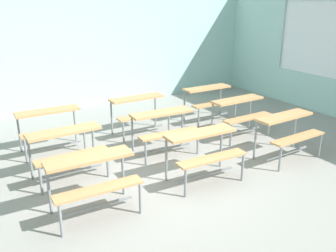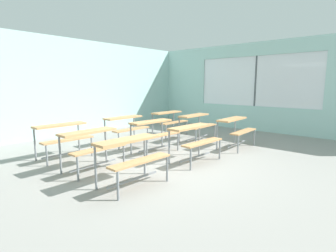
{
  "view_description": "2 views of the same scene",
  "coord_description": "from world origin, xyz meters",
  "px_view_note": "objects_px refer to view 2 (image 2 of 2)",
  "views": [
    {
      "loc": [
        -2.43,
        -4.18,
        2.62
      ],
      "look_at": [
        0.55,
        0.91,
        0.53
      ],
      "focal_mm": 38.98,
      "sensor_mm": 36.0,
      "label": 1
    },
    {
      "loc": [
        -3.8,
        -3.3,
        1.6
      ],
      "look_at": [
        0.55,
        0.57,
        0.67
      ],
      "focal_mm": 28.0,
      "sensor_mm": 36.0,
      "label": 2
    }
  ],
  "objects_px": {
    "desk_bench_r2c0": "(63,133)",
    "desk_bench_r2c2": "(169,118)",
    "desk_bench_r2c1": "(126,124)",
    "desk_bench_r0c1": "(195,135)",
    "desk_bench_r1c0": "(92,141)",
    "desk_bench_r1c1": "(154,129)",
    "desk_bench_r0c2": "(236,126)",
    "desk_bench_r1c2": "(197,121)",
    "desk_bench_r0c0": "(132,151)"
  },
  "relations": [
    {
      "from": "desk_bench_r2c0",
      "to": "desk_bench_r2c2",
      "type": "distance_m",
      "value": 3.45
    },
    {
      "from": "desk_bench_r2c2",
      "to": "desk_bench_r2c1",
      "type": "bearing_deg",
      "value": 178.93
    },
    {
      "from": "desk_bench_r0c1",
      "to": "desk_bench_r1c0",
      "type": "distance_m",
      "value": 2.04
    },
    {
      "from": "desk_bench_r2c1",
      "to": "desk_bench_r0c1",
      "type": "bearing_deg",
      "value": -92.4
    },
    {
      "from": "desk_bench_r1c0",
      "to": "desk_bench_r1c1",
      "type": "xyz_separation_m",
      "value": [
        1.71,
        0.06,
        0.0
      ]
    },
    {
      "from": "desk_bench_r0c2",
      "to": "desk_bench_r2c0",
      "type": "xyz_separation_m",
      "value": [
        -3.38,
        2.33,
        0.0
      ]
    },
    {
      "from": "desk_bench_r2c0",
      "to": "desk_bench_r0c2",
      "type": "bearing_deg",
      "value": -34.11
    },
    {
      "from": "desk_bench_r2c2",
      "to": "desk_bench_r1c1",
      "type": "bearing_deg",
      "value": -148.62
    },
    {
      "from": "desk_bench_r2c1",
      "to": "desk_bench_r2c2",
      "type": "xyz_separation_m",
      "value": [
        1.71,
        -0.03,
        0.0
      ]
    },
    {
      "from": "desk_bench_r1c2",
      "to": "desk_bench_r2c1",
      "type": "bearing_deg",
      "value": 143.75
    },
    {
      "from": "desk_bench_r1c2",
      "to": "desk_bench_r2c0",
      "type": "bearing_deg",
      "value": 159.85
    },
    {
      "from": "desk_bench_r1c1",
      "to": "desk_bench_r1c2",
      "type": "distance_m",
      "value": 1.71
    },
    {
      "from": "desk_bench_r0c0",
      "to": "desk_bench_r2c0",
      "type": "height_order",
      "value": "same"
    },
    {
      "from": "desk_bench_r1c2",
      "to": "desk_bench_r2c2",
      "type": "xyz_separation_m",
      "value": [
        0.06,
        1.1,
        0.0
      ]
    },
    {
      "from": "desk_bench_r0c1",
      "to": "desk_bench_r1c0",
      "type": "relative_size",
      "value": 0.99
    },
    {
      "from": "desk_bench_r1c0",
      "to": "desk_bench_r2c0",
      "type": "bearing_deg",
      "value": 86.2
    },
    {
      "from": "desk_bench_r0c0",
      "to": "desk_bench_r1c1",
      "type": "bearing_deg",
      "value": 35.79
    },
    {
      "from": "desk_bench_r0c0",
      "to": "desk_bench_r2c0",
      "type": "distance_m",
      "value": 2.3
    },
    {
      "from": "desk_bench_r0c1",
      "to": "desk_bench_r2c2",
      "type": "height_order",
      "value": "same"
    },
    {
      "from": "desk_bench_r0c0",
      "to": "desk_bench_r2c0",
      "type": "bearing_deg",
      "value": 90.33
    },
    {
      "from": "desk_bench_r1c2",
      "to": "desk_bench_r2c1",
      "type": "distance_m",
      "value": 1.99
    },
    {
      "from": "desk_bench_r0c0",
      "to": "desk_bench_r2c2",
      "type": "bearing_deg",
      "value": 34.13
    },
    {
      "from": "desk_bench_r2c2",
      "to": "desk_bench_r2c0",
      "type": "bearing_deg",
      "value": 179.51
    },
    {
      "from": "desk_bench_r2c2",
      "to": "desk_bench_r0c2",
      "type": "bearing_deg",
      "value": -91.91
    },
    {
      "from": "desk_bench_r0c1",
      "to": "desk_bench_r1c1",
      "type": "height_order",
      "value": "same"
    },
    {
      "from": "desk_bench_r2c0",
      "to": "desk_bench_r2c1",
      "type": "xyz_separation_m",
      "value": [
        1.75,
        0.0,
        0.0
      ]
    },
    {
      "from": "desk_bench_r1c1",
      "to": "desk_bench_r1c0",
      "type": "bearing_deg",
      "value": -175.08
    },
    {
      "from": "desk_bench_r1c0",
      "to": "desk_bench_r2c0",
      "type": "relative_size",
      "value": 1.02
    },
    {
      "from": "desk_bench_r1c1",
      "to": "desk_bench_r2c1",
      "type": "xyz_separation_m",
      "value": [
        0.07,
        1.11,
        0.0
      ]
    },
    {
      "from": "desk_bench_r1c1",
      "to": "desk_bench_r2c0",
      "type": "bearing_deg",
      "value": 149.34
    },
    {
      "from": "desk_bench_r0c1",
      "to": "desk_bench_r1c0",
      "type": "xyz_separation_m",
      "value": [
        -1.72,
        1.1,
        0.0
      ]
    },
    {
      "from": "desk_bench_r0c0",
      "to": "desk_bench_r0c2",
      "type": "bearing_deg",
      "value": 0.42
    },
    {
      "from": "desk_bench_r0c0",
      "to": "desk_bench_r2c2",
      "type": "relative_size",
      "value": 1.01
    },
    {
      "from": "desk_bench_r2c1",
      "to": "desk_bench_r1c1",
      "type": "bearing_deg",
      "value": -94.34
    },
    {
      "from": "desk_bench_r0c2",
      "to": "desk_bench_r1c0",
      "type": "distance_m",
      "value": 3.6
    },
    {
      "from": "desk_bench_r0c1",
      "to": "desk_bench_r1c1",
      "type": "xyz_separation_m",
      "value": [
        -0.01,
        1.16,
        0.0
      ]
    },
    {
      "from": "desk_bench_r0c2",
      "to": "desk_bench_r1c2",
      "type": "distance_m",
      "value": 1.21
    },
    {
      "from": "desk_bench_r0c2",
      "to": "desk_bench_r2c2",
      "type": "relative_size",
      "value": 1.02
    },
    {
      "from": "desk_bench_r1c2",
      "to": "desk_bench_r2c0",
      "type": "distance_m",
      "value": 3.57
    },
    {
      "from": "desk_bench_r0c1",
      "to": "desk_bench_r2c1",
      "type": "distance_m",
      "value": 2.28
    },
    {
      "from": "desk_bench_r0c2",
      "to": "desk_bench_r0c0",
      "type": "bearing_deg",
      "value": 176.86
    },
    {
      "from": "desk_bench_r2c0",
      "to": "desk_bench_r2c1",
      "type": "height_order",
      "value": "same"
    },
    {
      "from": "desk_bench_r1c0",
      "to": "desk_bench_r2c1",
      "type": "relative_size",
      "value": 1.01
    },
    {
      "from": "desk_bench_r0c0",
      "to": "desk_bench_r1c1",
      "type": "relative_size",
      "value": 0.99
    },
    {
      "from": "desk_bench_r1c1",
      "to": "desk_bench_r2c0",
      "type": "distance_m",
      "value": 2.01
    },
    {
      "from": "desk_bench_r0c0",
      "to": "desk_bench_r0c1",
      "type": "xyz_separation_m",
      "value": [
        1.72,
        0.02,
        0.0
      ]
    },
    {
      "from": "desk_bench_r1c0",
      "to": "desk_bench_r2c0",
      "type": "distance_m",
      "value": 1.17
    },
    {
      "from": "desk_bench_r1c1",
      "to": "desk_bench_r2c0",
      "type": "height_order",
      "value": "same"
    },
    {
      "from": "desk_bench_r2c2",
      "to": "desk_bench_r1c0",
      "type": "bearing_deg",
      "value": -161.82
    },
    {
      "from": "desk_bench_r1c1",
      "to": "desk_bench_r2c0",
      "type": "relative_size",
      "value": 1.02
    }
  ]
}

